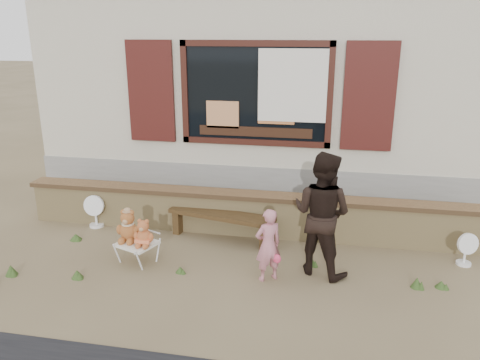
% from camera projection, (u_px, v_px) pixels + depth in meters
% --- Properties ---
extents(ground, '(80.00, 80.00, 0.00)m').
position_uv_depth(ground, '(232.00, 262.00, 6.43)').
color(ground, brown).
rests_on(ground, ground).
extents(shopfront, '(8.04, 5.13, 4.00)m').
position_uv_depth(shopfront, '(274.00, 82.00, 10.02)').
color(shopfront, gray).
rests_on(shopfront, ground).
extents(brick_wall, '(7.10, 0.36, 0.67)m').
position_uv_depth(brick_wall, '(245.00, 213.00, 7.26)').
color(brick_wall, tan).
rests_on(brick_wall, ground).
extents(bench, '(1.68, 0.69, 0.42)m').
position_uv_depth(bench, '(222.00, 220.00, 7.06)').
color(bench, '#372613').
rests_on(bench, ground).
extents(folding_chair, '(0.60, 0.56, 0.29)m').
position_uv_depth(folding_chair, '(137.00, 244.00, 6.36)').
color(folding_chair, white).
rests_on(folding_chair, ground).
extents(teddy_bear_left, '(0.41, 0.39, 0.46)m').
position_uv_depth(teddy_bear_left, '(128.00, 225.00, 6.35)').
color(teddy_bear_left, brown).
rests_on(teddy_bear_left, folding_chair).
extents(teddy_bear_right, '(0.35, 0.32, 0.38)m').
position_uv_depth(teddy_bear_right, '(144.00, 232.00, 6.22)').
color(teddy_bear_right, '#9C522B').
rests_on(teddy_bear_right, folding_chair).
extents(child, '(0.42, 0.39, 0.96)m').
position_uv_depth(child, '(268.00, 245.00, 5.85)').
color(child, '#D07C8A').
rests_on(child, ground).
extents(adult, '(0.98, 0.90, 1.63)m').
position_uv_depth(adult, '(322.00, 214.00, 5.94)').
color(adult, black).
rests_on(adult, ground).
extents(fan_left, '(0.34, 0.23, 0.54)m').
position_uv_depth(fan_left, '(95.00, 211.00, 7.53)').
color(fan_left, white).
rests_on(fan_left, ground).
extents(fan_right, '(0.30, 0.20, 0.47)m').
position_uv_depth(fan_right, '(466.00, 249.00, 6.29)').
color(fan_right, white).
rests_on(fan_right, ground).
extents(grass_tufts, '(5.66, 1.56, 0.14)m').
position_uv_depth(grass_tufts, '(167.00, 268.00, 6.16)').
color(grass_tufts, '#334E1F').
rests_on(grass_tufts, ground).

